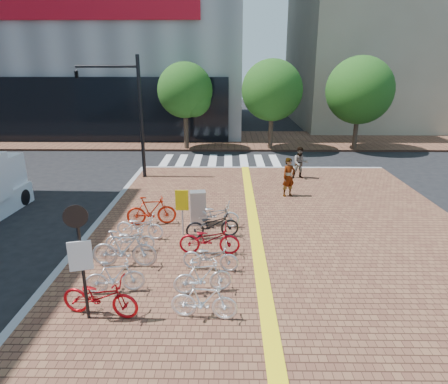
{
  "coord_description": "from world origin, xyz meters",
  "views": [
    {
      "loc": [
        1.04,
        -10.75,
        5.97
      ],
      "look_at": [
        0.86,
        3.69,
        1.3
      ],
      "focal_mm": 32.0,
      "sensor_mm": 36.0,
      "label": 1
    }
  ],
  "objects_px": {
    "bike_2": "(124,249)",
    "bike_4": "(140,226)",
    "bike_0": "(100,296)",
    "bike_1": "(115,277)",
    "traffic_light_pole": "(111,94)",
    "notice_sign": "(80,249)",
    "utility_box": "(198,208)",
    "bike_10": "(212,224)",
    "yellow_sign": "(182,204)",
    "pedestrian_a": "(289,177)",
    "pedestrian_b": "(300,163)",
    "bike_3": "(130,239)",
    "bike_11": "(215,214)",
    "bike_9": "(209,239)",
    "bike_8": "(211,256)",
    "bike_7": "(203,277)",
    "bike_5": "(151,211)",
    "bike_6": "(204,301)"
  },
  "relations": [
    {
      "from": "bike_8",
      "to": "bike_7",
      "type": "bearing_deg",
      "value": -179.23
    },
    {
      "from": "bike_6",
      "to": "bike_0",
      "type": "bearing_deg",
      "value": 93.64
    },
    {
      "from": "traffic_light_pole",
      "to": "notice_sign",
      "type": "bearing_deg",
      "value": -78.22
    },
    {
      "from": "bike_8",
      "to": "traffic_light_pole",
      "type": "distance_m",
      "value": 12.2
    },
    {
      "from": "notice_sign",
      "to": "bike_1",
      "type": "bearing_deg",
      "value": 72.95
    },
    {
      "from": "bike_0",
      "to": "bike_6",
      "type": "xyz_separation_m",
      "value": [
        2.5,
        -0.11,
        -0.02
      ]
    },
    {
      "from": "bike_7",
      "to": "pedestrian_b",
      "type": "xyz_separation_m",
      "value": [
        4.43,
        11.15,
        0.37
      ]
    },
    {
      "from": "bike_1",
      "to": "bike_2",
      "type": "xyz_separation_m",
      "value": [
        -0.1,
        1.42,
        0.12
      ]
    },
    {
      "from": "bike_0",
      "to": "bike_11",
      "type": "height_order",
      "value": "bike_0"
    },
    {
      "from": "yellow_sign",
      "to": "traffic_light_pole",
      "type": "distance_m",
      "value": 9.41
    },
    {
      "from": "bike_9",
      "to": "pedestrian_b",
      "type": "relative_size",
      "value": 1.15
    },
    {
      "from": "bike_6",
      "to": "bike_9",
      "type": "height_order",
      "value": "bike_9"
    },
    {
      "from": "traffic_light_pole",
      "to": "bike_0",
      "type": "bearing_deg",
      "value": -76.86
    },
    {
      "from": "bike_5",
      "to": "notice_sign",
      "type": "xyz_separation_m",
      "value": [
        -0.45,
        -5.87,
        1.27
      ]
    },
    {
      "from": "bike_8",
      "to": "bike_10",
      "type": "relative_size",
      "value": 0.89
    },
    {
      "from": "pedestrian_b",
      "to": "bike_3",
      "type": "bearing_deg",
      "value": -130.35
    },
    {
      "from": "bike_2",
      "to": "bike_5",
      "type": "bearing_deg",
      "value": -2.31
    },
    {
      "from": "bike_9",
      "to": "pedestrian_a",
      "type": "xyz_separation_m",
      "value": [
        3.33,
        5.89,
        0.38
      ]
    },
    {
      "from": "bike_0",
      "to": "bike_7",
      "type": "height_order",
      "value": "bike_0"
    },
    {
      "from": "bike_8",
      "to": "yellow_sign",
      "type": "bearing_deg",
      "value": 31.44
    },
    {
      "from": "bike_1",
      "to": "pedestrian_a",
      "type": "bearing_deg",
      "value": -45.25
    },
    {
      "from": "bike_7",
      "to": "notice_sign",
      "type": "bearing_deg",
      "value": 101.91
    },
    {
      "from": "bike_4",
      "to": "bike_8",
      "type": "xyz_separation_m",
      "value": [
        2.55,
        -2.24,
        -0.01
      ]
    },
    {
      "from": "bike_1",
      "to": "utility_box",
      "type": "xyz_separation_m",
      "value": [
        1.84,
        4.83,
        0.17
      ]
    },
    {
      "from": "bike_11",
      "to": "traffic_light_pole",
      "type": "height_order",
      "value": "traffic_light_pole"
    },
    {
      "from": "bike_2",
      "to": "bike_4",
      "type": "xyz_separation_m",
      "value": [
        0.01,
        2.07,
        -0.14
      ]
    },
    {
      "from": "bike_4",
      "to": "pedestrian_a",
      "type": "height_order",
      "value": "pedestrian_a"
    },
    {
      "from": "bike_9",
      "to": "bike_10",
      "type": "height_order",
      "value": "bike_9"
    },
    {
      "from": "bike_9",
      "to": "pedestrian_b",
      "type": "xyz_separation_m",
      "value": [
        4.36,
        8.86,
        0.33
      ]
    },
    {
      "from": "bike_0",
      "to": "yellow_sign",
      "type": "relative_size",
      "value": 1.15
    },
    {
      "from": "bike_0",
      "to": "bike_10",
      "type": "distance_m",
      "value": 5.19
    },
    {
      "from": "bike_11",
      "to": "pedestrian_a",
      "type": "xyz_separation_m",
      "value": [
        3.22,
        3.61,
        0.42
      ]
    },
    {
      "from": "pedestrian_a",
      "to": "notice_sign",
      "type": "distance_m",
      "value": 11.2
    },
    {
      "from": "bike_1",
      "to": "bike_3",
      "type": "relative_size",
      "value": 0.98
    },
    {
      "from": "bike_8",
      "to": "pedestrian_a",
      "type": "height_order",
      "value": "pedestrian_a"
    },
    {
      "from": "bike_2",
      "to": "traffic_light_pole",
      "type": "height_order",
      "value": "traffic_light_pole"
    },
    {
      "from": "bike_0",
      "to": "bike_1",
      "type": "relative_size",
      "value": 1.24
    },
    {
      "from": "bike_11",
      "to": "yellow_sign",
      "type": "relative_size",
      "value": 1.07
    },
    {
      "from": "bike_10",
      "to": "utility_box",
      "type": "bearing_deg",
      "value": 13.73
    },
    {
      "from": "bike_5",
      "to": "bike_7",
      "type": "bearing_deg",
      "value": -162.99
    },
    {
      "from": "bike_3",
      "to": "notice_sign",
      "type": "distance_m",
      "value": 3.9
    },
    {
      "from": "bike_7",
      "to": "pedestrian_a",
      "type": "relative_size",
      "value": 0.87
    },
    {
      "from": "bike_11",
      "to": "yellow_sign",
      "type": "distance_m",
      "value": 1.57
    },
    {
      "from": "bike_1",
      "to": "pedestrian_b",
      "type": "xyz_separation_m",
      "value": [
        6.75,
        11.17,
        0.37
      ]
    },
    {
      "from": "bike_3",
      "to": "bike_4",
      "type": "distance_m",
      "value": 1.02
    },
    {
      "from": "bike_8",
      "to": "pedestrian_b",
      "type": "xyz_separation_m",
      "value": [
        4.28,
        9.92,
        0.4
      ]
    },
    {
      "from": "bike_1",
      "to": "bike_11",
      "type": "relative_size",
      "value": 0.86
    },
    {
      "from": "bike_2",
      "to": "bike_6",
      "type": "xyz_separation_m",
      "value": [
        2.52,
        -2.52,
        -0.1
      ]
    },
    {
      "from": "bike_11",
      "to": "bike_9",
      "type": "bearing_deg",
      "value": -172.2
    },
    {
      "from": "bike_1",
      "to": "bike_6",
      "type": "relative_size",
      "value": 0.97
    }
  ]
}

